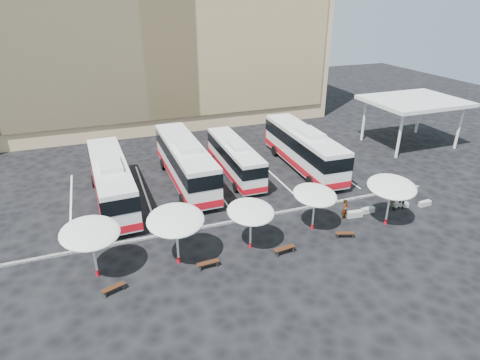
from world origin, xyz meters
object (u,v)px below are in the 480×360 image
object	(u,v)px
passenger_2	(402,197)
wood_bench_3	(345,234)
sunshade_1	(176,220)
sunshade_3	(315,195)
bus_2	(235,157)
passenger_1	(392,199)
bus_3	(303,147)
conc_bench_1	(368,210)
sunshade_0	(90,233)
wood_bench_1	(208,263)
sunshade_2	(251,212)
bus_1	(185,161)
conc_bench_2	(402,205)
wood_bench_2	(284,249)
passenger_3	(396,190)
sunshade_4	(392,187)
conc_bench_3	(425,203)
wood_bench_0	(113,288)
bus_0	(111,179)
passenger_0	(345,209)

from	to	relation	value
passenger_2	wood_bench_3	bearing A→B (deg)	-119.66
sunshade_1	sunshade_3	bearing A→B (deg)	3.48
bus_2	passenger_1	size ratio (longest dim) A/B	6.46
bus_3	sunshade_1	bearing A→B (deg)	-141.34
passenger_2	bus_3	bearing A→B (deg)	151.34
sunshade_1	conc_bench_1	bearing A→B (deg)	4.50
sunshade_0	sunshade_3	distance (m)	14.99
wood_bench_1	sunshade_2	bearing A→B (deg)	19.26
bus_1	passenger_2	world-z (taller)	bus_1
passenger_1	bus_3	bearing A→B (deg)	-22.44
conc_bench_2	passenger_2	distance (m)	0.74
sunshade_3	conc_bench_1	size ratio (longest dim) A/B	3.36
passenger_1	passenger_2	xyz separation A→B (m)	(0.84, -0.14, 0.08)
wood_bench_2	wood_bench_3	distance (m)	4.84
wood_bench_1	passenger_3	world-z (taller)	passenger_3
bus_2	sunshade_0	distance (m)	17.30
sunshade_4	passenger_3	size ratio (longest dim) A/B	2.66
sunshade_4	wood_bench_2	world-z (taller)	sunshade_4
wood_bench_3	conc_bench_3	world-z (taller)	wood_bench_3
sunshade_3	wood_bench_0	xyz separation A→B (m)	(-14.18, -2.12, -2.47)
sunshade_1	sunshade_2	world-z (taller)	sunshade_1
wood_bench_0	bus_1	bearing A→B (deg)	60.62
bus_0	wood_bench_2	size ratio (longest dim) A/B	8.11
sunshade_3	wood_bench_3	size ratio (longest dim) A/B	2.65
bus_3	sunshade_4	size ratio (longest dim) A/B	2.88
wood_bench_2	sunshade_4	bearing A→B (deg)	5.04
wood_bench_3	passenger_1	size ratio (longest dim) A/B	0.84
sunshade_2	passenger_3	distance (m)	14.26
wood_bench_3	conc_bench_3	xyz separation A→B (m)	(8.80, 1.78, -0.12)
bus_0	sunshade_1	bearing A→B (deg)	-74.59
bus_2	passenger_3	distance (m)	14.47
wood_bench_2	passenger_2	size ratio (longest dim) A/B	0.85
bus_1	passenger_2	bearing A→B (deg)	-36.00
bus_1	wood_bench_2	distance (m)	13.68
conc_bench_3	passenger_0	world-z (taller)	passenger_0
wood_bench_1	wood_bench_3	size ratio (longest dim) A/B	1.01
wood_bench_0	wood_bench_3	distance (m)	15.74
passenger_0	passenger_2	world-z (taller)	passenger_2
wood_bench_3	conc_bench_1	distance (m)	4.47
sunshade_3	bus_2	bearing A→B (deg)	100.26
passenger_0	sunshade_1	bearing A→B (deg)	158.08
wood_bench_1	wood_bench_3	xyz separation A→B (m)	(9.99, -0.06, -0.01)
sunshade_0	wood_bench_1	size ratio (longest dim) A/B	3.21
bus_2	sunshade_2	bearing A→B (deg)	-103.81
sunshade_3	sunshade_4	size ratio (longest dim) A/B	0.82
sunshade_1	wood_bench_2	distance (m)	7.47
sunshade_0	passenger_3	world-z (taller)	sunshade_0
bus_2	sunshade_3	world-z (taller)	bus_2
bus_1	sunshade_3	world-z (taller)	bus_1
passenger_0	passenger_3	bearing A→B (deg)	-15.13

